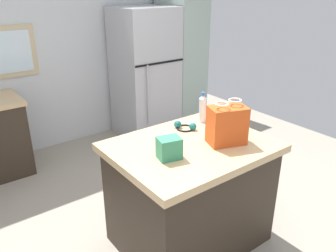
{
  "coord_description": "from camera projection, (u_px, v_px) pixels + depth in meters",
  "views": [
    {
      "loc": [
        -1.46,
        -1.82,
        2.06
      ],
      "look_at": [
        0.11,
        0.27,
        0.96
      ],
      "focal_mm": 36.68,
      "sensor_mm": 36.0,
      "label": 1
    }
  ],
  "objects": [
    {
      "name": "bottle",
      "position": [
        203.0,
        108.0,
        3.02
      ],
      "size": [
        0.06,
        0.06,
        0.27
      ],
      "color": "white",
      "rests_on": "kitchen_island"
    },
    {
      "name": "kitchen_island",
      "position": [
        190.0,
        194.0,
        2.81
      ],
      "size": [
        1.21,
        0.95,
        0.91
      ],
      "color": "#33281E",
      "rests_on": "ground"
    },
    {
      "name": "ear_defenders",
      "position": [
        185.0,
        126.0,
        2.9
      ],
      "size": [
        0.21,
        0.21,
        0.06
      ],
      "color": "black",
      "rests_on": "kitchen_island"
    },
    {
      "name": "tall_cabinet",
      "position": [
        181.0,
        50.0,
        5.03
      ],
      "size": [
        0.48,
        0.68,
        2.28
      ],
      "color": "#9EB2A8",
      "rests_on": "ground"
    },
    {
      "name": "shopping_bag",
      "position": [
        227.0,
        125.0,
        2.6
      ],
      "size": [
        0.32,
        0.26,
        0.34
      ],
      "color": "#DB511E",
      "rests_on": "kitchen_island"
    },
    {
      "name": "refrigerator",
      "position": [
        145.0,
        74.0,
        4.77
      ],
      "size": [
        0.77,
        0.76,
        1.77
      ],
      "color": "#B7B7BC",
      "rests_on": "ground"
    },
    {
      "name": "small_box",
      "position": [
        169.0,
        148.0,
        2.4
      ],
      "size": [
        0.18,
        0.16,
        0.16
      ],
      "primitive_type": "cube",
      "rotation": [
        0.0,
        0.0,
        -0.24
      ],
      "color": "#388E66",
      "rests_on": "kitchen_island"
    },
    {
      "name": "back_wall",
      "position": [
        52.0,
        43.0,
        4.31
      ],
      "size": [
        5.19,
        0.13,
        2.7
      ],
      "color": "silver",
      "rests_on": "ground"
    },
    {
      "name": "ground",
      "position": [
        177.0,
        242.0,
        2.95
      ],
      "size": [
        6.22,
        6.22,
        0.0
      ],
      "primitive_type": "plane",
      "color": "#9E9384"
    }
  ]
}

